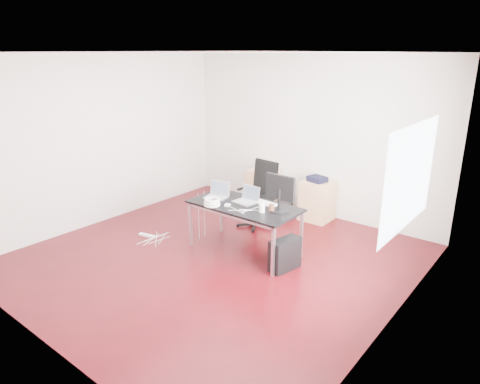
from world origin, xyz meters
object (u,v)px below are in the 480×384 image
Objects in this scene: filing_cabinet_right at (317,200)px; pc_tower at (285,254)px; desk at (244,208)px; office_chair at (259,191)px; filing_cabinet_left at (263,188)px.

pc_tower is at bearing -73.48° from filing_cabinet_right.
office_chair reaches higher than desk.
desk is 1.48× the size of office_chair.
office_chair is 1.54× the size of filing_cabinet_right.
filing_cabinet_left is at bearing 128.53° from office_chair.
office_chair is 1.09m from filing_cabinet_right.
filing_cabinet_left is 1.17m from filing_cabinet_right.
filing_cabinet_left is at bearing 118.08° from desk.
desk is at bearing -61.92° from filing_cabinet_left.
filing_cabinet_right is at bearing 0.00° from filing_cabinet_left.
office_chair is (-0.44, 0.97, -0.07)m from desk.
desk is at bearing -175.53° from pc_tower.
filing_cabinet_left is at bearing 180.00° from filing_cabinet_right.
filing_cabinet_left reaches higher than pc_tower.
desk reaches higher than pc_tower.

